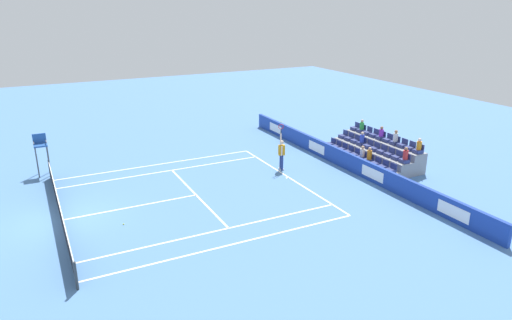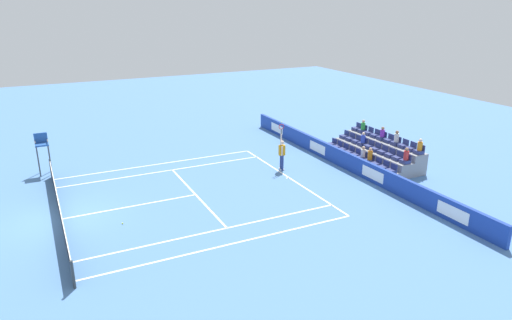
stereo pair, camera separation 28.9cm
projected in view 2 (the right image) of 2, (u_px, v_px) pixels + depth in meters
The scene contains 15 objects.
ground_plane at pixel (61, 219), 20.82m from camera, with size 80.00×80.00×0.00m, color #4C7AB2.
line_baseline at pixel (289, 178), 25.79m from camera, with size 10.97×0.10×0.01m, color white.
line_service at pixel (196, 195), 23.50m from camera, with size 8.23×0.10×0.01m, color white.
line_centre_service at pixel (132, 206), 22.16m from camera, with size 0.10×6.40×0.01m, color white.
line_singles_sideline_left at pixel (165, 171), 26.80m from camera, with size 0.10×11.89×0.01m, color white.
line_singles_sideline_right at pixel (217, 230), 19.81m from camera, with size 0.10×11.89×0.01m, color white.
line_doubles_sideline_left at pixel (159, 164), 27.97m from camera, with size 0.10×11.89×0.01m, color white.
line_doubles_sideline_right at pixel (230, 244), 18.65m from camera, with size 0.10×11.89×0.01m, color white.
line_centre_mark at pixel (287, 178), 25.75m from camera, with size 0.10×0.20×0.01m, color white.
sponsor_barrier at pixel (344, 160), 27.19m from camera, with size 21.50×0.22×1.02m.
tennis_net at pixel (59, 209), 20.66m from camera, with size 11.97×0.10×1.07m.
tennis_player at pixel (282, 154), 26.73m from camera, with size 0.51×0.41×2.85m.
umpire_chair at pixel (42, 148), 25.96m from camera, with size 0.70×0.70×2.34m.
stadium_stand at pixel (375, 154), 28.14m from camera, with size 6.20×2.85×2.15m.
loose_tennis_ball at pixel (122, 223), 20.36m from camera, with size 0.07×0.07×0.07m, color #D1E533.
Camera 2 is at (-20.81, 0.41, 9.24)m, focal length 32.38 mm.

